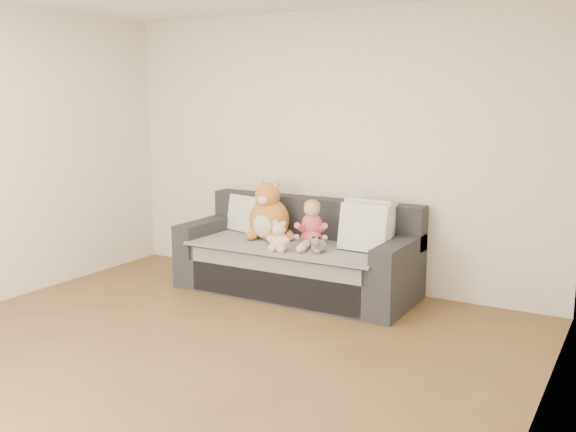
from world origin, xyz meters
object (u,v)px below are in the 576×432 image
Objects in this scene: sofa at (298,259)px; toddler at (312,227)px; sippy_cup at (274,241)px; plush_cat at (269,216)px; teddy_bear at (279,239)px.

toddler is (0.19, -0.09, 0.34)m from sofa.
toddler is 0.36m from sippy_cup.
sofa is 0.50m from plush_cat.
sofa is 20.77× the size of sippy_cup.
plush_cat is at bearing 129.26° from sippy_cup.
teddy_bear is (-0.16, -0.31, -0.07)m from toddler.
toddler is at bearing -26.58° from sofa.
toddler reaches higher than sippy_cup.
plush_cat reaches higher than toddler.
plush_cat is (-0.51, 0.09, 0.04)m from toddler.
plush_cat is at bearing 146.06° from toddler.
sofa reaches higher than teddy_bear.
sofa is 0.49m from teddy_bear.
sippy_cup is at bearing -110.03° from sofa.
teddy_bear is (0.35, -0.40, -0.11)m from plush_cat.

